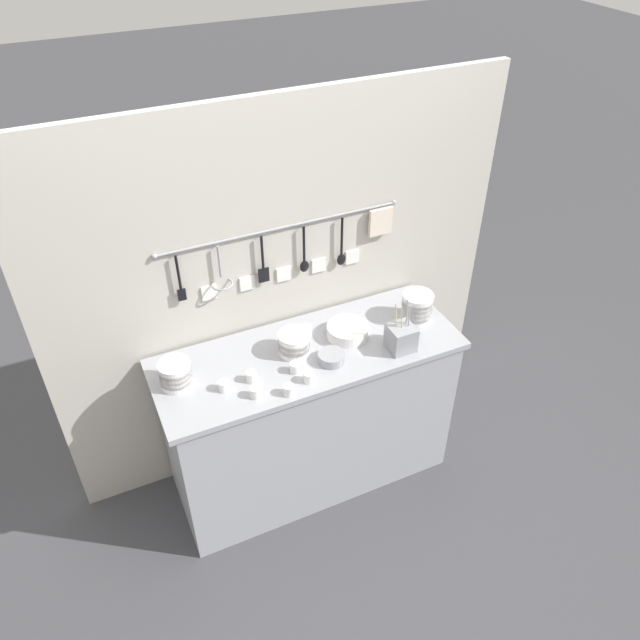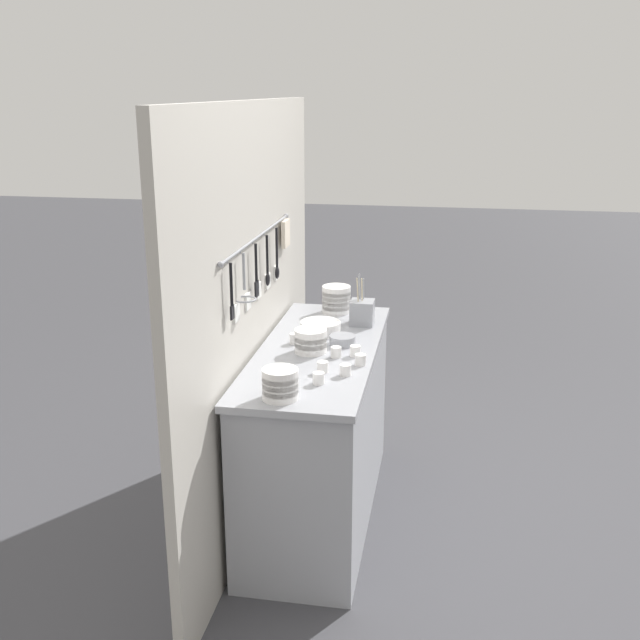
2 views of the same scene
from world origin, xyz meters
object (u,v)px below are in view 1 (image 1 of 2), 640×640
object	(u,v)px
cup_front_left	(252,376)
cup_edge_far	(289,390)
bowl_stack_back_corner	(175,374)
cup_back_right	(224,386)
cup_by_caddy	(256,392)
cup_back_left	(307,330)
plate_stack	(348,331)
bowl_stack_wide_centre	(417,307)
bowl_stack_short_front	(294,343)
cutlery_caddy	(401,337)
cup_beside_plates	(309,377)
steel_mixing_bowl	(331,357)
cup_centre	(295,368)

from	to	relation	value
cup_front_left	cup_edge_far	world-z (taller)	same
bowl_stack_back_corner	cup_back_right	world-z (taller)	bowl_stack_back_corner
cup_by_caddy	cup_back_left	bearing A→B (deg)	38.77
cup_edge_far	plate_stack	bearing A→B (deg)	31.48
bowl_stack_wide_centre	cup_by_caddy	world-z (taller)	bowl_stack_wide_centre
bowl_stack_short_front	cutlery_caddy	bearing A→B (deg)	-21.25
cup_back_right	cup_beside_plates	size ratio (longest dim) A/B	1.00
steel_mixing_bowl	cup_centre	distance (m)	0.17
bowl_stack_wide_centre	cup_centre	world-z (taller)	bowl_stack_wide_centre
cutlery_caddy	cup_beside_plates	size ratio (longest dim) A/B	5.30
bowl_stack_short_front	bowl_stack_back_corner	size ratio (longest dim) A/B	1.04
cup_beside_plates	cup_edge_far	distance (m)	0.11
steel_mixing_bowl	cup_back_left	size ratio (longest dim) A/B	2.57
bowl_stack_back_corner	steel_mixing_bowl	size ratio (longest dim) A/B	1.14
plate_stack	cup_centre	bearing A→B (deg)	-158.50
bowl_stack_short_front	cup_by_caddy	xyz separation A→B (m)	(-0.25, -0.19, -0.03)
plate_stack	steel_mixing_bowl	bearing A→B (deg)	-138.40
bowl_stack_back_corner	bowl_stack_wide_centre	xyz separation A→B (m)	(1.17, -0.03, 0.01)
cutlery_caddy	steel_mixing_bowl	bearing A→B (deg)	171.09
bowl_stack_wide_centre	cup_by_caddy	size ratio (longest dim) A/B	3.13
steel_mixing_bowl	cup_centre	size ratio (longest dim) A/B	2.57
bowl_stack_wide_centre	steel_mixing_bowl	distance (m)	0.52
bowl_stack_wide_centre	cup_beside_plates	bearing A→B (deg)	-164.09
plate_stack	cup_front_left	size ratio (longest dim) A/B	4.09
bowl_stack_back_corner	cup_edge_far	world-z (taller)	bowl_stack_back_corner
steel_mixing_bowl	cup_front_left	bearing A→B (deg)	175.43
cup_by_caddy	bowl_stack_short_front	bearing A→B (deg)	37.08
bowl_stack_back_corner	cup_beside_plates	distance (m)	0.56
cutlery_caddy	cup_back_right	distance (m)	0.82
bowl_stack_back_corner	cup_centre	bearing A→B (deg)	-15.68
bowl_stack_short_front	cup_edge_far	size ratio (longest dim) A/B	3.04
bowl_stack_short_front	cup_back_left	size ratio (longest dim) A/B	3.04
cup_front_left	cup_back_left	xyz separation A→B (m)	(0.34, 0.19, 0.00)
cutlery_caddy	cup_back_left	world-z (taller)	cutlery_caddy
steel_mixing_bowl	cup_back_right	bearing A→B (deg)	177.18
cup_back_right	cup_beside_plates	world-z (taller)	same
steel_mixing_bowl	cup_centre	world-z (taller)	cup_centre
bowl_stack_short_front	bowl_stack_back_corner	xyz separation A→B (m)	(-0.53, 0.02, 0.01)
plate_stack	cup_centre	xyz separation A→B (m)	(-0.32, -0.13, -0.01)
bowl_stack_back_corner	bowl_stack_short_front	bearing A→B (deg)	-1.69
cup_back_right	cup_centre	xyz separation A→B (m)	(0.32, -0.02, 0.00)
plate_stack	cup_back_right	world-z (taller)	plate_stack
cup_back_left	cup_centre	size ratio (longest dim) A/B	1.00
cup_front_left	cup_centre	bearing A→B (deg)	-7.78
plate_stack	cup_by_caddy	distance (m)	0.56
bowl_stack_back_corner	cup_front_left	world-z (taller)	bowl_stack_back_corner
cup_edge_far	bowl_stack_back_corner	bearing A→B (deg)	148.21
steel_mixing_bowl	cup_by_caddy	xyz separation A→B (m)	(-0.38, -0.07, 0.00)
cup_centre	cup_by_caddy	distance (m)	0.22
cup_edge_far	cup_by_caddy	size ratio (longest dim) A/B	1.00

